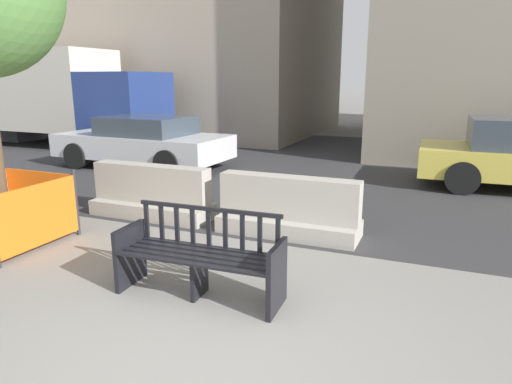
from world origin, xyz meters
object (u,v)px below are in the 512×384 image
Objects in this scene: street_bench at (200,259)px; car_sedan_mid at (144,141)px; delivery_truck at (60,94)px; jersey_barrier_centre at (288,211)px; construction_fence at (3,209)px; jersey_barrier_left at (152,196)px.

street_bench is 0.39× the size of car_sedan_mid.
street_bench is 0.25× the size of delivery_truck.
construction_fence is at bearing -152.12° from jersey_barrier_centre.
delivery_truck is (-7.34, 5.57, 1.35)m from jersey_barrier_left.
delivery_truck is (-6.25, 7.37, 1.22)m from construction_fence.
jersey_barrier_centre is at bearing 27.88° from construction_fence.
jersey_barrier_left is at bearing 179.96° from jersey_barrier_centre.
street_bench is 2.15m from jersey_barrier_centre.
construction_fence is 0.20× the size of delivery_truck.
construction_fence is at bearing -49.71° from delivery_truck.
street_bench is at bearing -96.01° from jersey_barrier_centre.
street_bench is 2.98m from jersey_barrier_left.
delivery_truck is at bearing 140.68° from street_bench.
delivery_truck is at bearing 149.95° from jersey_barrier_centre.
jersey_barrier_centre is at bearing 83.99° from street_bench.
jersey_barrier_centre is 11.21m from delivery_truck.
car_sedan_mid is at bearing 106.49° from construction_fence.
construction_fence reaches higher than jersey_barrier_left.
construction_fence is (-3.17, 0.34, 0.07)m from street_bench.
street_bench is 0.85× the size of jersey_barrier_left.
construction_fence is 9.73m from delivery_truck.
jersey_barrier_left is at bearing -52.73° from car_sedan_mid.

